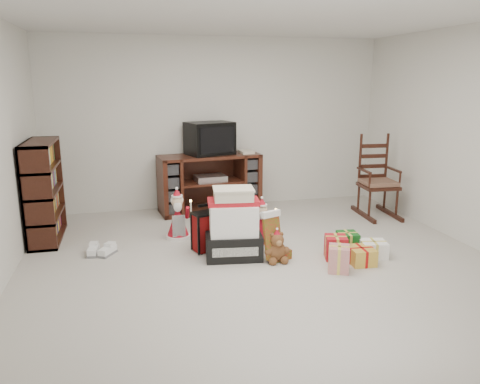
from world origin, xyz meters
name	(u,v)px	position (x,y,z in m)	size (l,w,h in m)	color
room	(265,147)	(0.00, 0.00, 1.25)	(5.01, 5.01, 2.51)	#B4ADA5
tv_stand	(210,183)	(-0.17, 2.21, 0.42)	(1.51, 0.68, 0.83)	#411C12
bookshelf	(44,193)	(-2.31, 1.45, 0.58)	(0.33, 0.98, 1.19)	#34160E
rocking_chair	(376,187)	(2.09, 1.45, 0.41)	(0.53, 0.82, 1.19)	#34160E
gift_pile	(233,228)	(-0.25, 0.32, 0.33)	(0.65, 0.51, 0.75)	black
red_suitcase	(209,231)	(-0.47, 0.59, 0.23)	(0.38, 0.27, 0.53)	maroon
stocking	(272,236)	(0.12, 0.11, 0.28)	(0.26, 0.11, 0.56)	#0E7E14
teddy_bear	(276,249)	(0.16, 0.09, 0.14)	(0.22, 0.19, 0.32)	brown
santa_figurine	(262,227)	(0.16, 0.62, 0.22)	(0.28, 0.26, 0.57)	#A81220
mrs_claus_figurine	(178,219)	(-0.77, 1.10, 0.24)	(0.30, 0.29, 0.62)	#A81220
sneaker_pair	(100,251)	(-1.67, 0.73, 0.04)	(0.34, 0.27, 0.09)	white
gift_cluster	(353,249)	(0.98, -0.07, 0.12)	(0.73, 0.82, 0.25)	#B4141D
crt_television	(210,138)	(-0.15, 2.25, 1.07)	(0.74, 0.63, 0.46)	black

